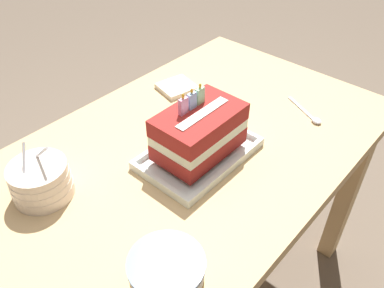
{
  "coord_description": "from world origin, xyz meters",
  "views": [
    {
      "loc": [
        -0.59,
        -0.55,
        1.43
      ],
      "look_at": [
        0.0,
        -0.02,
        0.78
      ],
      "focal_mm": 36.91,
      "sensor_mm": 36.0,
      "label": 1
    }
  ],
  "objects_px": {
    "birthday_cake": "(199,131)",
    "napkin_pile": "(177,87)",
    "foil_tray": "(199,155)",
    "serving_spoon_near_tray": "(312,117)",
    "bowl_stack": "(41,181)",
    "ice_cream_tub": "(168,282)"
  },
  "relations": [
    {
      "from": "birthday_cake",
      "to": "napkin_pile",
      "type": "relative_size",
      "value": 1.72
    },
    {
      "from": "foil_tray",
      "to": "serving_spoon_near_tray",
      "type": "relative_size",
      "value": 2.04
    },
    {
      "from": "bowl_stack",
      "to": "serving_spoon_near_tray",
      "type": "xyz_separation_m",
      "value": [
        0.69,
        -0.33,
        -0.04
      ]
    },
    {
      "from": "foil_tray",
      "to": "birthday_cake",
      "type": "bearing_deg",
      "value": 90.0
    },
    {
      "from": "birthday_cake",
      "to": "serving_spoon_near_tray",
      "type": "height_order",
      "value": "birthday_cake"
    },
    {
      "from": "foil_tray",
      "to": "bowl_stack",
      "type": "bearing_deg",
      "value": 151.28
    },
    {
      "from": "foil_tray",
      "to": "bowl_stack",
      "type": "xyz_separation_m",
      "value": [
        -0.34,
        0.19,
        0.04
      ]
    },
    {
      "from": "foil_tray",
      "to": "napkin_pile",
      "type": "relative_size",
      "value": 2.37
    },
    {
      "from": "ice_cream_tub",
      "to": "napkin_pile",
      "type": "relative_size",
      "value": 1.03
    },
    {
      "from": "foil_tray",
      "to": "napkin_pile",
      "type": "height_order",
      "value": "foil_tray"
    },
    {
      "from": "ice_cream_tub",
      "to": "napkin_pile",
      "type": "height_order",
      "value": "ice_cream_tub"
    },
    {
      "from": "foil_tray",
      "to": "napkin_pile",
      "type": "xyz_separation_m",
      "value": [
        0.2,
        0.27,
        0.0
      ]
    },
    {
      "from": "birthday_cake",
      "to": "serving_spoon_near_tray",
      "type": "relative_size",
      "value": 1.49
    },
    {
      "from": "bowl_stack",
      "to": "serving_spoon_near_tray",
      "type": "distance_m",
      "value": 0.76
    },
    {
      "from": "napkin_pile",
      "to": "bowl_stack",
      "type": "bearing_deg",
      "value": -171.23
    },
    {
      "from": "birthday_cake",
      "to": "napkin_pile",
      "type": "bearing_deg",
      "value": 53.04
    },
    {
      "from": "ice_cream_tub",
      "to": "serving_spoon_near_tray",
      "type": "height_order",
      "value": "ice_cream_tub"
    },
    {
      "from": "napkin_pile",
      "to": "serving_spoon_near_tray",
      "type": "bearing_deg",
      "value": -70.28
    },
    {
      "from": "birthday_cake",
      "to": "foil_tray",
      "type": "bearing_deg",
      "value": -90.0
    },
    {
      "from": "foil_tray",
      "to": "ice_cream_tub",
      "type": "height_order",
      "value": "ice_cream_tub"
    },
    {
      "from": "birthday_cake",
      "to": "napkin_pile",
      "type": "xyz_separation_m",
      "value": [
        0.2,
        0.27,
        -0.08
      ]
    },
    {
      "from": "ice_cream_tub",
      "to": "napkin_pile",
      "type": "xyz_separation_m",
      "value": [
        0.54,
        0.49,
        -0.05
      ]
    }
  ]
}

